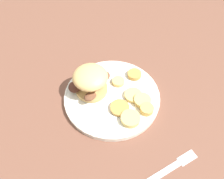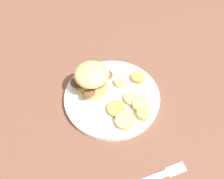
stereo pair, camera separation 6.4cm
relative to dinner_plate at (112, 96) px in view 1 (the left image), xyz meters
name	(u,v)px [view 1 (the left image)]	position (x,y,z in m)	size (l,w,h in m)	color
ground_plane	(112,98)	(0.00, 0.00, -0.01)	(4.00, 4.00, 0.00)	brown
dinner_plate	(112,96)	(0.00, 0.00, 0.00)	(0.29, 0.29, 0.02)	white
sandwich	(91,80)	(0.02, 0.06, 0.05)	(0.13, 0.14, 0.08)	tan
potato_round_0	(133,95)	(-0.01, -0.06, 0.01)	(0.05, 0.05, 0.01)	#DBB766
potato_round_1	(120,108)	(-0.05, -0.02, 0.01)	(0.06, 0.06, 0.01)	#BC8942
potato_round_2	(142,101)	(-0.03, -0.09, 0.02)	(0.05, 0.05, 0.02)	#DBB766
potato_round_3	(134,74)	(0.07, -0.08, 0.01)	(0.04, 0.04, 0.01)	#BC8942
potato_round_4	(118,82)	(0.05, -0.02, 0.01)	(0.04, 0.04, 0.01)	#DBB766
potato_round_5	(147,109)	(-0.06, -0.09, 0.02)	(0.04, 0.04, 0.02)	tan
potato_round_6	(130,119)	(-0.09, -0.05, 0.02)	(0.05, 0.05, 0.01)	#DBB766
fork	(168,169)	(-0.23, -0.13, -0.01)	(0.09, 0.17, 0.00)	silver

